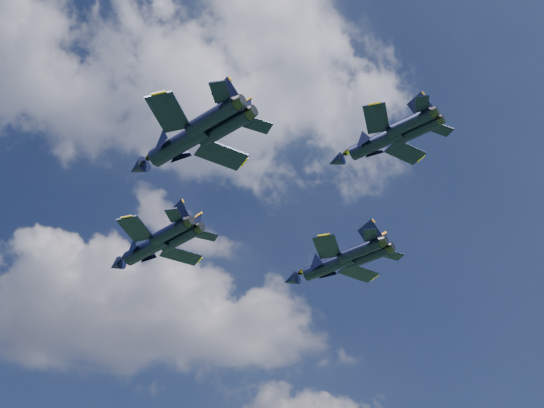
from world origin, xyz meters
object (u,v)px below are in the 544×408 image
at_px(jet_lead, 144,250).
at_px(jet_right, 326,266).
at_px(jet_slot, 373,144).
at_px(jet_left, 176,145).

bearing_deg(jet_lead, jet_right, -40.86).
bearing_deg(jet_lead, jet_slot, -89.05).
distance_m(jet_right, jet_slot, 26.57).
height_order(jet_lead, jet_left, jet_lead).
distance_m(jet_lead, jet_right, 24.69).
relative_size(jet_left, jet_right, 0.96).
relative_size(jet_lead, jet_right, 0.96).
xyz_separation_m(jet_lead, jet_left, (4.93, -23.91, -2.64)).
bearing_deg(jet_left, jet_right, 5.66).
bearing_deg(jet_right, jet_lead, 135.99).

